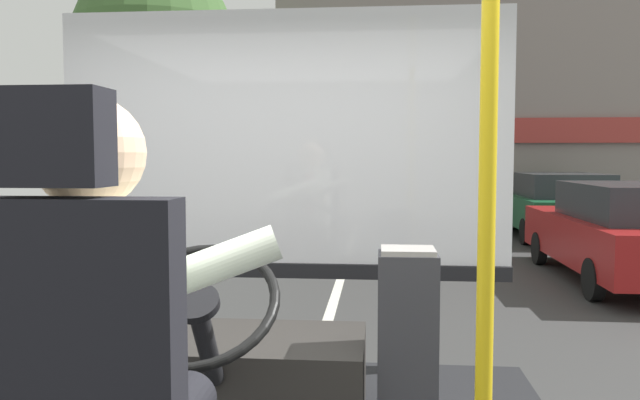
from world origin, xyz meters
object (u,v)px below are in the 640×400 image
at_px(steering_console, 231,380).
at_px(parked_car_red, 633,231).
at_px(parked_car_green, 556,204).
at_px(handrail_pole, 488,155).
at_px(parked_car_black, 497,192).
at_px(fare_box, 407,349).
at_px(bus_driver, 102,340).

bearing_deg(steering_console, parked_car_red, 57.78).
bearing_deg(parked_car_green, handrail_pole, -106.10).
xyz_separation_m(steering_console, parked_car_black, (4.19, 16.92, -0.15)).
bearing_deg(fare_box, handrail_pole, -79.26).
distance_m(bus_driver, fare_box, 1.38).
bearing_deg(bus_driver, handrail_pole, 19.08).
bearing_deg(parked_car_black, steering_console, -103.90).
bearing_deg(handrail_pole, parked_car_red, 66.36).
height_order(handrail_pole, parked_car_green, handrail_pole).
bearing_deg(parked_car_red, steering_console, -122.22).
relative_size(steering_console, parked_car_green, 0.26).
bearing_deg(parked_car_red, handrail_pole, -113.64).
height_order(steering_console, parked_car_black, steering_console).
bearing_deg(parked_car_green, bus_driver, -109.33).
distance_m(handrail_pole, parked_car_red, 8.21).
relative_size(bus_driver, steering_console, 0.78).
distance_m(parked_car_green, parked_car_black, 5.45).
xyz_separation_m(fare_box, parked_car_black, (3.47, 16.99, -0.32)).
bearing_deg(fare_box, steering_console, 174.65).
relative_size(bus_driver, parked_car_green, 0.20).
xyz_separation_m(handrail_pole, parked_car_black, (3.31, 17.81, -1.08)).
bearing_deg(steering_console, parked_car_green, 68.83).
distance_m(fare_box, parked_car_green, 12.14).
bearing_deg(handrail_pole, bus_driver, -160.92).
bearing_deg(bus_driver, parked_car_black, 76.98).
relative_size(bus_driver, handrail_pole, 0.37).
height_order(bus_driver, parked_car_red, bus_driver).
distance_m(handrail_pole, parked_car_black, 18.15).
bearing_deg(parked_car_red, fare_box, -117.28).
distance_m(steering_console, fare_box, 0.74).
xyz_separation_m(fare_box, parked_car_red, (3.42, 6.63, -0.29)).
height_order(steering_console, parked_car_red, steering_console).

